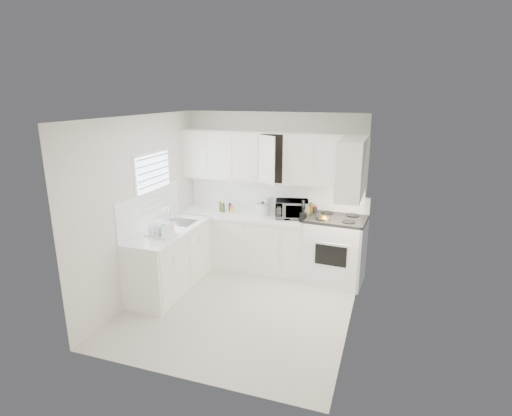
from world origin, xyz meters
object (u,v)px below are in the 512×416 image
at_px(rice_cooker, 263,208).
at_px(utensil_crock, 303,211).
at_px(tea_kettle, 324,220).
at_px(dish_rack, 161,228).
at_px(microwave, 292,207).
at_px(stove, 336,241).

distance_m(rice_cooker, utensil_crock, 0.73).
xyz_separation_m(tea_kettle, dish_rack, (-2.09, -1.18, 0.01)).
bearing_deg(tea_kettle, dish_rack, -129.01).
height_order(utensil_crock, dish_rack, utensil_crock).
height_order(tea_kettle, microwave, microwave).
relative_size(tea_kettle, dish_rack, 0.59).
bearing_deg(utensil_crock, tea_kettle, -14.00).
relative_size(microwave, utensil_crock, 1.44).
bearing_deg(stove, tea_kettle, -134.83).
height_order(tea_kettle, dish_rack, dish_rack).
bearing_deg(stove, utensil_crock, -168.22).
relative_size(stove, dish_rack, 3.42).
height_order(tea_kettle, utensil_crock, utensil_crock).
bearing_deg(stove, microwave, 177.45).
bearing_deg(stove, rice_cooker, 179.61).
bearing_deg(microwave, utensil_crock, -48.96).
relative_size(tea_kettle, microwave, 0.44).
distance_m(utensil_crock, dish_rack, 2.16).
bearing_deg(utensil_crock, dish_rack, -144.21).
bearing_deg(rice_cooker, utensil_crock, -27.46).
bearing_deg(tea_kettle, utensil_crock, -172.42).
xyz_separation_m(rice_cooker, utensil_crock, (0.71, -0.16, 0.07)).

